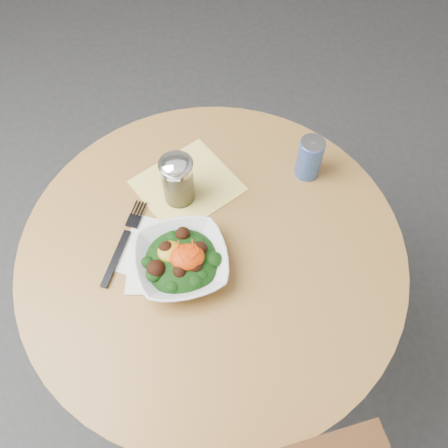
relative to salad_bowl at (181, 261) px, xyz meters
name	(u,v)px	position (x,y,z in m)	size (l,w,h in m)	color
ground	(216,347)	(0.07, 0.04, -0.78)	(6.00, 6.00, 0.00)	#2F2F32
table	(213,285)	(0.07, 0.04, -0.23)	(0.90, 0.90, 0.75)	black
cloth_napkin	(187,185)	(0.02, 0.22, -0.03)	(0.23, 0.21, 0.00)	yellow
paper_napkins	(160,256)	(-0.05, 0.03, -0.03)	(0.20, 0.22, 0.00)	white
salad_bowl	(181,261)	(0.00, 0.00, 0.00)	(0.23, 0.23, 0.08)	white
fork	(125,239)	(-0.13, 0.08, -0.02)	(0.11, 0.23, 0.00)	black
spice_shaker	(178,180)	(0.00, 0.19, 0.04)	(0.08, 0.08, 0.14)	silver
beverage_can	(310,158)	(0.33, 0.24, 0.03)	(0.06, 0.06, 0.12)	navy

